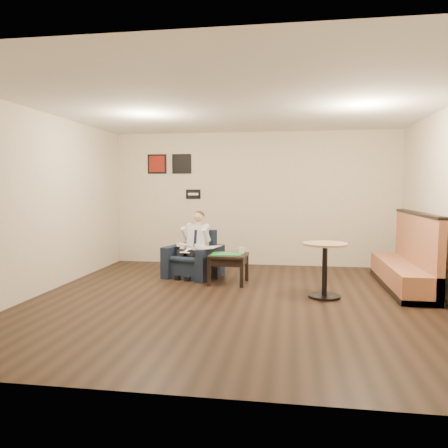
# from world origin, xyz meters

# --- Properties ---
(ground) EXTENTS (6.00, 6.00, 0.00)m
(ground) POSITION_xyz_m (0.00, 0.00, 0.00)
(ground) COLOR black
(ground) RESTS_ON ground
(wall_back) EXTENTS (6.00, 0.02, 2.80)m
(wall_back) POSITION_xyz_m (0.00, 3.00, 1.40)
(wall_back) COLOR #F1E1C5
(wall_back) RESTS_ON ground
(wall_front) EXTENTS (6.00, 0.02, 2.80)m
(wall_front) POSITION_xyz_m (0.00, -3.00, 1.40)
(wall_front) COLOR #F1E1C5
(wall_front) RESTS_ON ground
(wall_left) EXTENTS (0.02, 6.00, 2.80)m
(wall_left) POSITION_xyz_m (-3.00, 0.00, 1.40)
(wall_left) COLOR #F1E1C5
(wall_left) RESTS_ON ground
(ceiling) EXTENTS (6.00, 6.00, 0.02)m
(ceiling) POSITION_xyz_m (0.00, 0.00, 2.80)
(ceiling) COLOR white
(ceiling) RESTS_ON wall_back
(seating_sign) EXTENTS (0.32, 0.02, 0.20)m
(seating_sign) POSITION_xyz_m (-1.30, 2.98, 1.50)
(seating_sign) COLOR black
(seating_sign) RESTS_ON wall_back
(art_print_left) EXTENTS (0.42, 0.03, 0.42)m
(art_print_left) POSITION_xyz_m (-2.10, 2.98, 2.15)
(art_print_left) COLOR maroon
(art_print_left) RESTS_ON wall_back
(art_print_right) EXTENTS (0.42, 0.03, 0.42)m
(art_print_right) POSITION_xyz_m (-1.55, 2.98, 2.15)
(art_print_right) COLOR black
(art_print_right) RESTS_ON wall_back
(armchair) EXTENTS (1.09, 1.09, 0.84)m
(armchair) POSITION_xyz_m (-0.97, 1.53, 0.42)
(armchair) COLOR black
(armchair) RESTS_ON ground
(seated_man) EXTENTS (0.77, 0.95, 1.16)m
(seated_man) POSITION_xyz_m (-1.01, 1.43, 0.58)
(seated_man) COLOR silver
(seated_man) RESTS_ON armchair
(lap_papers) EXTENTS (0.25, 0.31, 0.01)m
(lap_papers) POSITION_xyz_m (-1.03, 1.34, 0.52)
(lap_papers) COLOR white
(lap_papers) RESTS_ON seated_man
(newspaper) EXTENTS (0.47, 0.53, 0.01)m
(newspaper) POSITION_xyz_m (-0.66, 1.34, 0.57)
(newspaper) COLOR silver
(newspaper) RESTS_ON armchair
(side_table) EXTENTS (0.65, 0.65, 0.51)m
(side_table) POSITION_xyz_m (-0.26, 1.08, 0.25)
(side_table) COLOR black
(side_table) RESTS_ON ground
(green_folder) EXTENTS (0.54, 0.40, 0.01)m
(green_folder) POSITION_xyz_m (-0.29, 1.06, 0.51)
(green_folder) COLOR green
(green_folder) RESTS_ON side_table
(coffee_mug) EXTENTS (0.10, 0.10, 0.11)m
(coffee_mug) POSITION_xyz_m (-0.05, 1.21, 0.56)
(coffee_mug) COLOR white
(coffee_mug) RESTS_ON side_table
(smartphone) EXTENTS (0.17, 0.11, 0.01)m
(smartphone) POSITION_xyz_m (-0.19, 1.26, 0.51)
(smartphone) COLOR black
(smartphone) RESTS_ON side_table
(banquette) EXTENTS (0.57, 2.39, 1.22)m
(banquette) POSITION_xyz_m (2.59, 1.17, 0.61)
(banquette) COLOR #AB6542
(banquette) RESTS_ON ground
(cafe_table) EXTENTS (0.81, 0.81, 0.82)m
(cafe_table) POSITION_xyz_m (1.30, 0.35, 0.41)
(cafe_table) COLOR tan
(cafe_table) RESTS_ON ground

